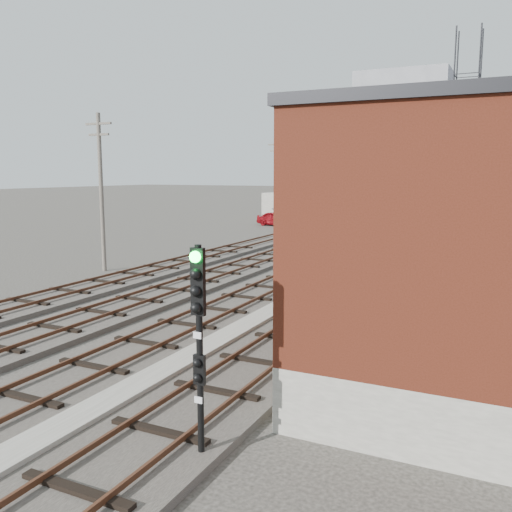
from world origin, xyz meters
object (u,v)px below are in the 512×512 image
Objects in this scene: switch_stand at (378,235)px; car_grey at (292,215)px; site_trailer at (358,210)px; car_red at (277,219)px; car_silver at (281,218)px; signal_mast at (199,335)px.

car_grey is (-14.16, 16.51, 0.06)m from switch_stand.
site_trailer is 1.42× the size of car_red.
car_silver is at bearing 20.44° from car_red.
car_grey is (-6.99, -3.67, -0.52)m from site_trailer.
signal_mast is 1.08× the size of car_silver.
site_trailer is at bearing -19.95° from car_red.
signal_mast is 35.21m from switch_stand.
car_grey is at bearing 110.17° from signal_mast.
switch_stand is (-4.70, 34.84, -1.89)m from signal_mast.
car_red reaches higher than car_silver.
switch_stand reaches higher than car_silver.
car_red is at bearing -133.76° from site_trailer.
signal_mast is 0.96× the size of car_red.
car_grey is (-0.51, 4.49, 0.09)m from car_silver.
signal_mast reaches higher than car_red.
car_silver is 4.52m from car_grey.
car_silver is (-13.65, 12.02, -0.03)m from switch_stand.
signal_mast reaches higher than site_trailer.
car_grey is at bearing 21.40° from car_silver.
car_silver is at bearing 161.25° from switch_stand.
car_red is (-18.10, 45.14, -1.81)m from signal_mast.
signal_mast reaches higher than car_grey.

